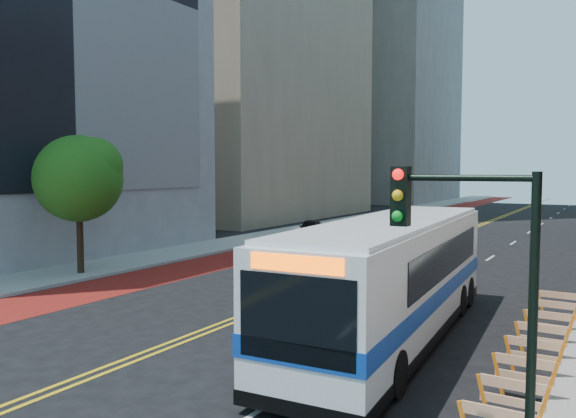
% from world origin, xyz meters
% --- Properties ---
extents(ground, '(160.00, 160.00, 0.00)m').
position_xyz_m(ground, '(0.00, 0.00, 0.00)').
color(ground, black).
rests_on(ground, ground).
extents(sidewalk_left, '(4.00, 140.00, 0.15)m').
position_xyz_m(sidewalk_left, '(-12.00, 30.00, 0.07)').
color(sidewalk_left, gray).
rests_on(sidewalk_left, ground).
extents(bus_lane_paint, '(3.60, 140.00, 0.01)m').
position_xyz_m(bus_lane_paint, '(-8.10, 30.00, 0.00)').
color(bus_lane_paint, maroon).
rests_on(bus_lane_paint, ground).
extents(center_line_inner, '(0.14, 140.00, 0.01)m').
position_xyz_m(center_line_inner, '(-0.18, 30.00, 0.00)').
color(center_line_inner, gold).
rests_on(center_line_inner, ground).
extents(center_line_outer, '(0.14, 140.00, 0.01)m').
position_xyz_m(center_line_outer, '(0.18, 30.00, 0.00)').
color(center_line_outer, gold).
rests_on(center_line_outer, ground).
extents(lane_dashes, '(0.14, 98.20, 0.01)m').
position_xyz_m(lane_dashes, '(4.80, 38.00, 0.01)').
color(lane_dashes, silver).
rests_on(lane_dashes, ground).
extents(midrise_left_far, '(20.00, 26.00, 65.00)m').
position_xyz_m(midrise_left_far, '(-24.00, 78.00, 32.50)').
color(midrise_left_far, slate).
rests_on(midrise_left_far, ground).
extents(construction_barriers, '(1.42, 10.91, 1.00)m').
position_xyz_m(construction_barriers, '(9.60, 3.42, 0.68)').
color(construction_barriers, orange).
rests_on(construction_barriers, ground).
extents(street_tree, '(4.20, 4.20, 6.70)m').
position_xyz_m(street_tree, '(-11.24, 6.04, 4.91)').
color(street_tree, black).
rests_on(street_tree, sidewalk_left).
extents(traffic_signal, '(2.21, 0.34, 5.07)m').
position_xyz_m(traffic_signal, '(9.41, -3.51, 3.72)').
color(traffic_signal, black).
rests_on(traffic_signal, sidewalk_right).
extents(transit_bus, '(3.83, 13.57, 3.68)m').
position_xyz_m(transit_bus, '(5.45, 4.12, 1.92)').
color(transit_bus, silver).
rests_on(transit_bus, ground).
extents(car_a, '(2.77, 4.25, 1.34)m').
position_xyz_m(car_a, '(-9.30, 25.82, 0.67)').
color(car_a, black).
rests_on(car_a, ground).
extents(car_b, '(2.31, 4.11, 1.28)m').
position_xyz_m(car_b, '(-5.17, 32.08, 0.64)').
color(car_b, black).
rests_on(car_b, ground).
extents(car_c, '(3.02, 5.74, 1.59)m').
position_xyz_m(car_c, '(-4.53, 35.13, 0.79)').
color(car_c, black).
rests_on(car_c, ground).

